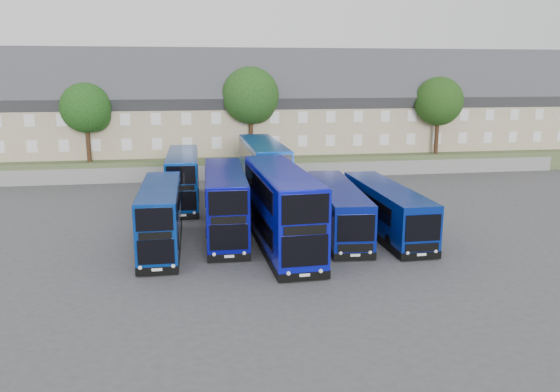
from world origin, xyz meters
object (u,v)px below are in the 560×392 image
(dd_front_left, at_px, (161,218))
(coach_east_a, at_px, (337,210))
(tree_west, at_px, (88,110))
(tree_far, at_px, (461,97))
(tree_east, at_px, (440,103))
(tree_mid, at_px, (252,98))
(dd_front_mid, at_px, (225,204))

(dd_front_left, relative_size, coach_east_a, 0.82)
(tree_west, height_order, tree_far, tree_far)
(dd_front_left, distance_m, tree_far, 45.62)
(coach_east_a, bearing_deg, dd_front_left, -167.66)
(tree_west, distance_m, tree_east, 36.00)
(tree_west, height_order, tree_mid, tree_mid)
(dd_front_mid, relative_size, tree_mid, 1.19)
(tree_far, bearing_deg, tree_east, -130.60)
(dd_front_left, bearing_deg, tree_west, 109.28)
(tree_east, bearing_deg, coach_east_a, -128.30)
(dd_front_left, relative_size, tree_mid, 1.07)
(dd_front_left, bearing_deg, dd_front_mid, 27.64)
(coach_east_a, bearing_deg, dd_front_mid, -179.51)
(dd_front_mid, bearing_deg, dd_front_left, -151.07)
(coach_east_a, bearing_deg, tree_west, 136.88)
(coach_east_a, height_order, tree_east, tree_east)
(dd_front_left, distance_m, tree_east, 36.56)
(tree_west, relative_size, tree_mid, 0.83)
(tree_west, distance_m, tree_far, 42.58)
(tree_west, height_order, tree_east, tree_east)
(dd_front_mid, height_order, tree_far, tree_far)
(tree_mid, bearing_deg, tree_east, -1.43)
(dd_front_left, xyz_separation_m, dd_front_mid, (4.03, 2.10, 0.22))
(dd_front_left, height_order, tree_mid, tree_mid)
(coach_east_a, distance_m, tree_far, 36.67)
(dd_front_left, xyz_separation_m, tree_mid, (8.12, 23.22, 6.17))
(tree_west, bearing_deg, dd_front_left, -70.87)
(coach_east_a, height_order, tree_far, tree_far)
(tree_west, xyz_separation_m, tree_far, (42.00, 7.00, 0.68))
(dd_front_left, xyz_separation_m, tree_west, (-7.88, 22.71, 5.15))
(tree_east, height_order, tree_far, tree_far)
(dd_front_mid, distance_m, tree_mid, 22.32)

